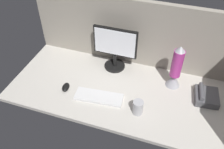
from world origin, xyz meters
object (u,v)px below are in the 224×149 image
Objects in this scene: monitor at (115,47)px; mug_steel at (138,107)px; keyboard at (99,97)px; desk_phone at (206,96)px; mouse at (66,87)px; lava_lamp at (176,70)px.

monitor is 3.44× the size of mug_steel.
monitor reaches higher than mug_steel.
desk_phone is at bearing 11.86° from keyboard.
mouse is (-28.66, 1.01, 0.70)cm from keyboard.
keyboard is at bearing -12.23° from mouse.
desk_phone is at bearing -11.26° from monitor.
monitor is 1.00× the size of lava_lamp.
monitor is 52.06cm from mouse.
mug_steel is (60.28, -5.33, 3.85)cm from mouse.
monitor is 81.33cm from desk_phone.
mouse is 109.11cm from desk_phone.
monitor is at bearing 43.59° from mouse.
keyboard is 0.97× the size of lava_lamp.
mouse is at bearing 174.94° from mug_steel.
lava_lamp is at bearing 61.51° from mug_steel.
mug_steel is 0.54× the size of desk_phone.
mug_steel reaches higher than keyboard.
mouse is 0.25× the size of lava_lamp.
mug_steel is 54.59cm from desk_phone.
mug_steel is at bearing -118.49° from lava_lamp.
lava_lamp is at bearing 26.63° from keyboard.
keyboard is 3.33× the size of mug_steel.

